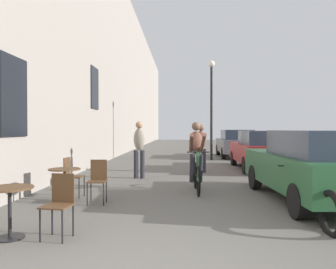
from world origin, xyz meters
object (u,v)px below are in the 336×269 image
object	(u,v)px
cafe_table_near	(10,201)
cafe_chair_mid_toward_street	(98,178)
cafe_table_mid	(65,178)
cafe_chair_near_toward_wall	(60,201)
pedestrian_mid	(201,145)
cyclist_on_bicycle	(196,158)
parked_car_second	(260,149)
street_lamp	(211,97)
parked_motorcycle	(310,197)
parked_car_third	(236,143)
pedestrian_near	(139,146)
cafe_chair_mid_toward_wall	(71,174)
parked_car_nearest	(313,165)

from	to	relation	value
cafe_table_near	cafe_chair_mid_toward_street	world-z (taller)	cafe_chair_mid_toward_street
cafe_table_near	cafe_table_mid	distance (m)	2.14
cafe_chair_near_toward_wall	pedestrian_mid	distance (m)	7.46
cafe_table_mid	cyclist_on_bicycle	world-z (taller)	cyclist_on_bicycle
parked_car_second	pedestrian_mid	bearing A→B (deg)	-158.64
street_lamp	parked_motorcycle	world-z (taller)	street_lamp
cafe_chair_mid_toward_street	cafe_table_mid	bearing A→B (deg)	-173.51
pedestrian_mid	parked_car_third	size ratio (longest dim) A/B	0.40
cafe_table_mid	parked_car_third	distance (m)	12.49
cyclist_on_bicycle	parked_motorcycle	size ratio (longest dim) A/B	0.82
pedestrian_mid	street_lamp	size ratio (longest dim) A/B	0.34
pedestrian_near	cyclist_on_bicycle	bearing A→B (deg)	-49.81
cafe_chair_mid_toward_wall	cafe_chair_mid_toward_street	bearing A→B (deg)	-37.38
cafe_chair_mid_toward_wall	parked_motorcycle	xyz separation A→B (m)	(4.59, -1.74, -0.11)
cafe_table_mid	cyclist_on_bicycle	xyz separation A→B (m)	(2.76, 1.54, 0.29)
pedestrian_mid	parked_car_nearest	distance (m)	5.08
parked_car_third	cafe_table_mid	bearing A→B (deg)	-115.25
cafe_table_near	cafe_chair_mid_toward_wall	xyz separation A→B (m)	(-0.07, 2.79, -0.00)
parked_car_nearest	parked_motorcycle	size ratio (longest dim) A/B	2.00
cafe_table_mid	parked_motorcycle	world-z (taller)	parked_motorcycle
cyclist_on_bicycle	cafe_chair_mid_toward_street	bearing A→B (deg)	-144.98
cafe_table_near	street_lamp	bearing A→B (deg)	71.84
cafe_table_mid	parked_car_nearest	xyz separation A→B (m)	(5.12, 0.32, 0.26)
street_lamp	parked_motorcycle	distance (m)	11.15
cafe_chair_mid_toward_street	parked_car_nearest	bearing A→B (deg)	3.15
street_lamp	parked_car_third	distance (m)	3.18
cafe_table_near	cafe_table_mid	size ratio (longest dim) A/B	1.00
cafe_table_near	cafe_table_mid	world-z (taller)	same
cafe_table_near	parked_car_third	xyz separation A→B (m)	(5.33, 13.44, 0.25)
cafe_chair_near_toward_wall	parked_motorcycle	xyz separation A→B (m)	(3.84, 0.97, -0.11)
parked_motorcycle	parked_car_second	bearing A→B (deg)	83.01
parked_car_second	parked_car_third	bearing A→B (deg)	90.45
cafe_table_near	street_lamp	world-z (taller)	street_lamp
pedestrian_mid	cafe_table_near	bearing A→B (deg)	-113.46
street_lamp	parked_car_third	xyz separation A→B (m)	(1.45, 1.60, -2.34)
cafe_chair_mid_toward_street	street_lamp	distance (m)	10.47
cafe_chair_near_toward_wall	parked_car_third	bearing A→B (deg)	70.79
cyclist_on_bicycle	pedestrian_near	size ratio (longest dim) A/B	1.00
pedestrian_near	parked_car_second	bearing A→B (deg)	28.57
cafe_chair_mid_toward_wall	parked_car_second	xyz separation A→B (m)	(5.45, 5.23, 0.24)
pedestrian_mid	parked_car_second	size ratio (longest dim) A/B	0.41
street_lamp	cyclist_on_bicycle	bearing A→B (deg)	-97.78
cyclist_on_bicycle	parked_car_nearest	bearing A→B (deg)	-27.46
cafe_chair_near_toward_wall	cafe_chair_mid_toward_street	size ratio (longest dim) A/B	1.00
pedestrian_near	parked_car_third	bearing A→B (deg)	61.32
street_lamp	parked_car_second	bearing A→B (deg)	-68.69
cafe_table_near	cafe_chair_near_toward_wall	distance (m)	0.68
cafe_table_near	parked_car_third	size ratio (longest dim) A/B	0.17
parked_motorcycle	cafe_table_near	bearing A→B (deg)	-167.01
pedestrian_near	cafe_chair_near_toward_wall	bearing A→B (deg)	-94.19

